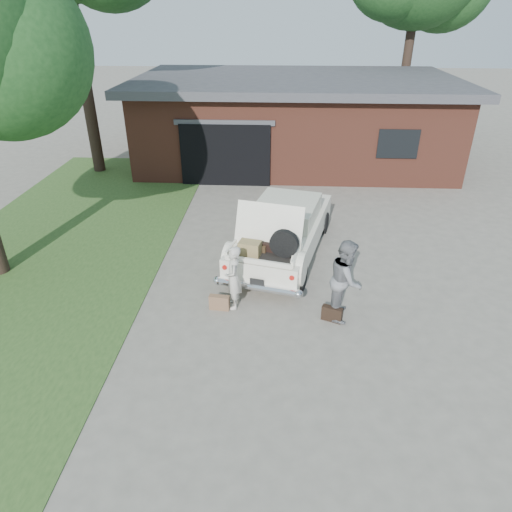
{
  "coord_description": "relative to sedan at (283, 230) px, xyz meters",
  "views": [
    {
      "loc": [
        0.47,
        -7.89,
        5.77
      ],
      "look_at": [
        0.0,
        0.6,
        1.1
      ],
      "focal_mm": 32.0,
      "sensor_mm": 36.0,
      "label": 1
    }
  ],
  "objects": [
    {
      "name": "house",
      "position": [
        0.4,
        8.71,
        0.97
      ],
      "size": [
        12.8,
        7.8,
        3.3
      ],
      "color": "brown",
      "rests_on": "ground"
    },
    {
      "name": "suitcase_left",
      "position": [
        -1.35,
        -2.59,
        -0.53
      ],
      "size": [
        0.45,
        0.19,
        0.34
      ],
      "primitive_type": "cube",
      "rotation": [
        0.0,
        0.0,
        -0.11
      ],
      "color": "#855F43",
      "rests_on": "ground"
    },
    {
      "name": "woman_left",
      "position": [
        -1.04,
        -2.46,
        0.02
      ],
      "size": [
        0.41,
        0.57,
        1.44
      ],
      "primitive_type": "imported",
      "rotation": [
        0.0,
        0.0,
        -1.44
      ],
      "color": "beige",
      "rests_on": "ground"
    },
    {
      "name": "woman_right",
      "position": [
        1.29,
        -2.65,
        0.18
      ],
      "size": [
        0.81,
        0.96,
        1.75
      ],
      "primitive_type": "imported",
      "rotation": [
        0.0,
        0.0,
        1.38
      ],
      "color": "gray",
      "rests_on": "ground"
    },
    {
      "name": "grass_strip",
      "position": [
        -6.08,
        0.23,
        -0.69
      ],
      "size": [
        6.0,
        16.0,
        0.02
      ],
      "primitive_type": "cube",
      "color": "#2D4C1E",
      "rests_on": "ground"
    },
    {
      "name": "ground",
      "position": [
        -0.58,
        -2.77,
        -0.7
      ],
      "size": [
        90.0,
        90.0,
        0.0
      ],
      "primitive_type": "plane",
      "color": "gray",
      "rests_on": "ground"
    },
    {
      "name": "suitcase_right",
      "position": [
        1.04,
        -2.87,
        -0.53
      ],
      "size": [
        0.44,
        0.29,
        0.33
      ],
      "primitive_type": "cube",
      "rotation": [
        0.0,
        0.0,
        -0.39
      ],
      "color": "black",
      "rests_on": "ground"
    },
    {
      "name": "sedan",
      "position": [
        0.0,
        0.0,
        0.0
      ],
      "size": [
        2.91,
        5.05,
        1.91
      ],
      "rotation": [
        0.0,
        0.0,
        -0.24
      ],
      "color": "white",
      "rests_on": "ground"
    }
  ]
}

